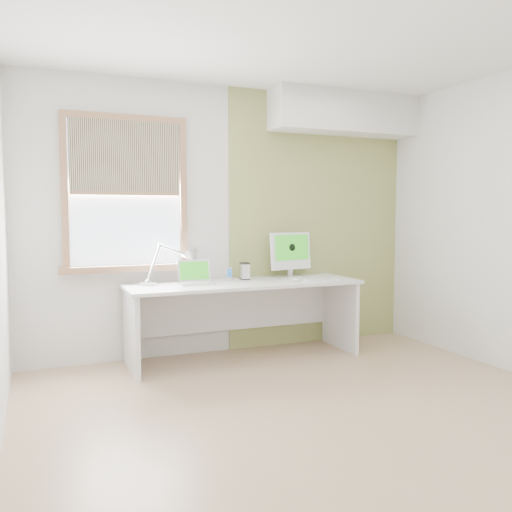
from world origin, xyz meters
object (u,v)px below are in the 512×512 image
desk (242,302)px  external_drive (245,271)px  imac (291,252)px  desk_lamp (184,261)px  laptop (196,278)px

desk → external_drive: 0.31m
desk → imac: bearing=14.0°
desk → desk_lamp: bearing=163.5°
imac → external_drive: bearing=-176.6°
laptop → external_drive: bearing=12.8°
laptop → imac: bearing=8.2°
desk_lamp → laptop: desk_lamp is taller
desk → external_drive: bearing=56.1°
desk → laptop: bearing=-179.6°
external_drive → imac: bearing=3.4°
desk_lamp → external_drive: 0.61m
desk → laptop: (-0.45, -0.00, 0.25)m
desk_lamp → laptop: 0.22m
desk → desk_lamp: (-0.52, 0.15, 0.39)m
laptop → imac: size_ratio=0.69×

